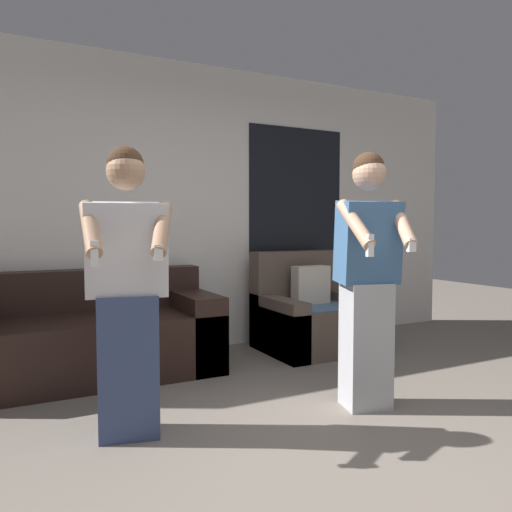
% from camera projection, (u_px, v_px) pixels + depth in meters
% --- Properties ---
extents(ground_plane, '(14.00, 14.00, 0.00)m').
position_uv_depth(ground_plane, '(368.00, 472.00, 2.40)').
color(ground_plane, slate).
extents(wall_back, '(6.43, 0.07, 2.70)m').
position_uv_depth(wall_back, '(186.00, 208.00, 4.71)').
color(wall_back, silver).
rests_on(wall_back, ground_plane).
extents(couch, '(1.93, 0.88, 0.82)m').
position_uv_depth(couch, '(92.00, 338.00, 3.91)').
color(couch, black).
rests_on(couch, ground_plane).
extents(armchair, '(0.96, 0.83, 0.93)m').
position_uv_depth(armchair, '(311.00, 317.00, 4.77)').
color(armchair, brown).
rests_on(armchair, ground_plane).
extents(person_left, '(0.50, 0.54, 1.62)m').
position_uv_depth(person_left, '(128.00, 293.00, 2.76)').
color(person_left, '#384770').
rests_on(person_left, ground_plane).
extents(person_right, '(0.46, 0.53, 1.65)m').
position_uv_depth(person_right, '(368.00, 278.00, 3.20)').
color(person_right, '#B2B2B7').
rests_on(person_right, ground_plane).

